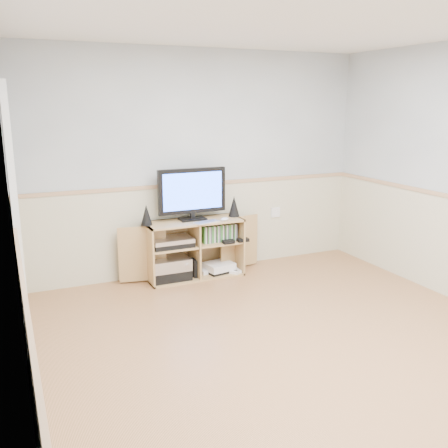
{
  "coord_description": "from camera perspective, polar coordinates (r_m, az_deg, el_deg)",
  "views": [
    {
      "loc": [
        -2.02,
        -3.01,
        1.92
      ],
      "look_at": [
        -0.15,
        1.2,
        0.8
      ],
      "focal_mm": 40.0,
      "sensor_mm": 36.0,
      "label": 1
    }
  ],
  "objects": [
    {
      "name": "speaker_left",
      "position": [
        5.35,
        -8.86,
        1.04
      ],
      "size": [
        0.12,
        0.12,
        0.22
      ],
      "primitive_type": "cone",
      "color": "black",
      "rests_on": "media_cabinet"
    },
    {
      "name": "speaker_right",
      "position": [
        5.69,
        1.15,
        2.04
      ],
      "size": [
        0.13,
        0.13,
        0.24
      ],
      "primitive_type": "cone",
      "color": "black",
      "rests_on": "media_cabinet"
    },
    {
      "name": "mouse",
      "position": [
        5.5,
        0.09,
        0.56
      ],
      "size": [
        0.11,
        0.08,
        0.04
      ],
      "primitive_type": "ellipsoid",
      "rotation": [
        0.0,
        0.0,
        0.22
      ],
      "color": "white",
      "rests_on": "media_cabinet"
    },
    {
      "name": "room",
      "position": [
        3.76,
        7.98,
        2.77
      ],
      "size": [
        4.04,
        4.54,
        2.54
      ],
      "color": "tan",
      "rests_on": "ground"
    },
    {
      "name": "av_components",
      "position": [
        5.54,
        -6.21,
        -4.26
      ],
      "size": [
        0.52,
        0.33,
        0.47
      ],
      "color": "black",
      "rests_on": "media_cabinet"
    },
    {
      "name": "game_cases",
      "position": [
        5.64,
        -0.6,
        -1.02
      ],
      "size": [
        0.4,
        0.13,
        0.19
      ],
      "primitive_type": "cube",
      "color": "#3F8C3F",
      "rests_on": "media_cabinet"
    },
    {
      "name": "wall_outlet",
      "position": [
        6.19,
        5.88,
        1.34
      ],
      "size": [
        0.12,
        0.03,
        0.12
      ],
      "primitive_type": "cube",
      "color": "white",
      "rests_on": "wall_back"
    },
    {
      "name": "monitor",
      "position": [
        5.49,
        -3.66,
        3.64
      ],
      "size": [
        0.77,
        0.18,
        0.57
      ],
      "color": "black",
      "rests_on": "media_cabinet"
    },
    {
      "name": "keyboard",
      "position": [
        5.42,
        -1.99,
        0.22
      ],
      "size": [
        0.31,
        0.18,
        0.01
      ],
      "primitive_type": "cube",
      "rotation": [
        0.0,
        0.0,
        0.26
      ],
      "color": "white",
      "rests_on": "media_cabinet"
    },
    {
      "name": "media_cabinet",
      "position": [
        5.64,
        -3.57,
        -2.66
      ],
      "size": [
        1.68,
        0.4,
        0.65
      ],
      "color": "tan",
      "rests_on": "floor"
    },
    {
      "name": "game_consoles",
      "position": [
        5.76,
        -0.72,
        -5.01
      ],
      "size": [
        0.46,
        0.31,
        0.11
      ],
      "color": "white",
      "rests_on": "media_cabinet"
    }
  ]
}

